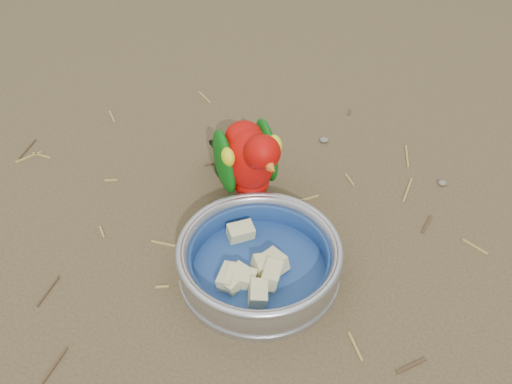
# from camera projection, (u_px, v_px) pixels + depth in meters

# --- Properties ---
(ground) EXTENTS (60.00, 60.00, 0.00)m
(ground) POSITION_uv_depth(u_px,v_px,m) (232.00, 262.00, 0.88)
(ground) COLOR brown
(food_bowl) EXTENTS (0.24, 0.24, 0.02)m
(food_bowl) POSITION_uv_depth(u_px,v_px,m) (259.00, 271.00, 0.85)
(food_bowl) COLOR #B2B2BA
(food_bowl) RESTS_ON ground
(bowl_wall) EXTENTS (0.24, 0.24, 0.04)m
(bowl_wall) POSITION_uv_depth(u_px,v_px,m) (259.00, 257.00, 0.83)
(bowl_wall) COLOR #B2B2BA
(bowl_wall) RESTS_ON food_bowl
(fruit_wedges) EXTENTS (0.14, 0.14, 0.03)m
(fruit_wedges) POSITION_uv_depth(u_px,v_px,m) (259.00, 261.00, 0.84)
(fruit_wedges) COLOR beige
(fruit_wedges) RESTS_ON food_bowl
(lory_parrot) EXTENTS (0.20, 0.23, 0.17)m
(lory_parrot) POSITION_uv_depth(u_px,v_px,m) (249.00, 166.00, 0.92)
(lory_parrot) COLOR #B30804
(lory_parrot) RESTS_ON ground
(ground_debris) EXTENTS (0.90, 0.80, 0.01)m
(ground_debris) POSITION_uv_depth(u_px,v_px,m) (246.00, 226.00, 0.93)
(ground_debris) COLOR olive
(ground_debris) RESTS_ON ground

